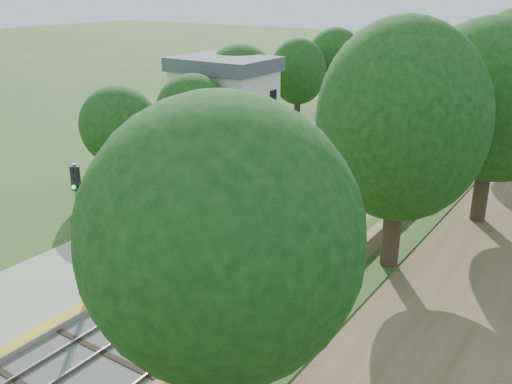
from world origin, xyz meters
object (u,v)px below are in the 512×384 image
Objects in this scene: lamppost_far at (192,193)px; signal_platform at (80,217)px; signal_farside at (429,155)px; signal_gantry at (484,74)px; station_building at (225,101)px.

signal_platform is at bearing -83.65° from lamppost_far.
signal_platform is 1.11× the size of signal_farside.
signal_gantry is at bearing 97.11° from signal_farside.
lamppost_far is 15.63m from signal_farside.
signal_gantry is 1.70× the size of lamppost_far.
station_building is at bearing 113.48° from signal_platform.
signal_gantry is at bearing 81.37° from lamppost_far.
station_building is 20.79m from signal_farside.
signal_gantry is 50.82m from signal_platform.
signal_farside is (9.10, 20.65, -0.68)m from signal_platform.
signal_gantry is 1.31× the size of signal_platform.
signal_platform reaches higher than lamppost_far.
signal_gantry is 42.33m from lamppost_far.
signal_farside is at bearing -13.61° from station_building.
lamppost_far is at bearing -130.22° from signal_farside.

